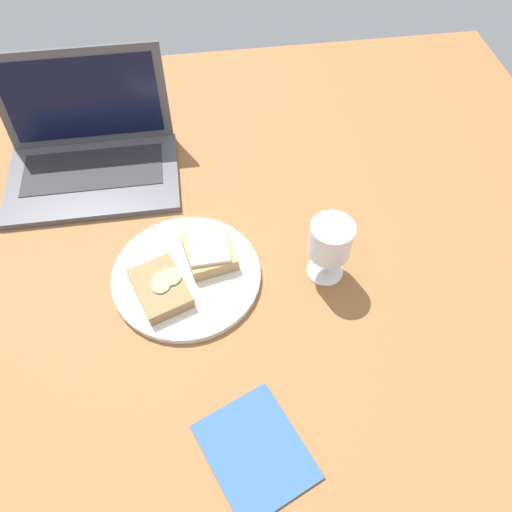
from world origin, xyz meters
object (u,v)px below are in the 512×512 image
plate (187,275)px  wine_glass (330,240)px  sandwich_with_cheese (209,250)px  laptop (89,149)px  sandwich_with_cucumber (161,288)px  napkin (255,451)px

plate → wine_glass: wine_glass is taller
sandwich_with_cheese → wine_glass: size_ratio=0.87×
wine_glass → laptop: laptop is taller
wine_glass → laptop: 51.24cm
sandwich_with_cucumber → sandwich_with_cheese: 10.47cm
sandwich_with_cucumber → laptop: size_ratio=0.38×
laptop → napkin: bearing=-68.0°
sandwich_with_cucumber → sandwich_with_cheese: bearing=36.3°
plate → laptop: 34.55cm
laptop → napkin: size_ratio=2.18×
sandwich_with_cucumber → plate: bearing=36.4°
sandwich_with_cucumber → wine_glass: size_ratio=1.05×
wine_glass → laptop: size_ratio=0.36×
plate → napkin: plate is taller
plate → wine_glass: 24.67cm
napkin → wine_glass: bearing=60.6°
sandwich_with_cucumber → laptop: (-12.56, 33.05, 2.09)cm
sandwich_with_cucumber → laptop: 35.42cm
sandwich_with_cheese → wine_glass: wine_glass is taller
sandwich_with_cucumber → napkin: 29.35cm
sandwich_with_cheese → napkin: 33.29cm
sandwich_with_cheese → wine_glass: (19.22, -4.71, 5.31)cm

